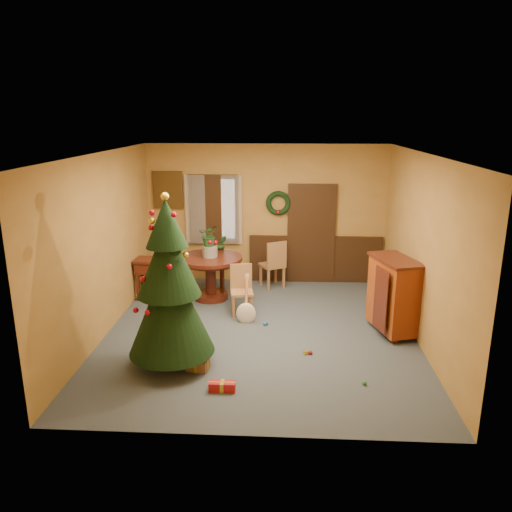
# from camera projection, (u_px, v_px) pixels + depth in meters

# --- Properties ---
(room_envelope) EXTENTS (5.50, 5.50, 5.50)m
(room_envelope) POSITION_uv_depth(u_px,v_px,m) (276.00, 230.00, 10.49)
(room_envelope) COLOR #343E4C
(room_envelope) RESTS_ON ground
(dining_table) EXTENTS (1.23, 1.23, 0.85)m
(dining_table) POSITION_uv_depth(u_px,v_px,m) (210.00, 269.00, 9.58)
(dining_table) COLOR black
(dining_table) RESTS_ON floor
(urn) EXTENTS (0.29, 0.29, 0.21)m
(urn) POSITION_uv_depth(u_px,v_px,m) (210.00, 251.00, 9.49)
(urn) COLOR slate
(urn) RESTS_ON dining_table
(centerpiece_plant) EXTENTS (0.38, 0.33, 0.42)m
(centerpiece_plant) POSITION_uv_depth(u_px,v_px,m) (210.00, 235.00, 9.40)
(centerpiece_plant) COLOR #1E4C23
(centerpiece_plant) RESTS_ON urn
(chair_near) EXTENTS (0.44, 0.44, 0.90)m
(chair_near) POSITION_uv_depth(u_px,v_px,m) (242.00, 288.00, 8.90)
(chair_near) COLOR #9C703E
(chair_near) RESTS_ON floor
(chair_far) EXTENTS (0.59, 0.59, 1.00)m
(chair_far) POSITION_uv_depth(u_px,v_px,m) (274.00, 263.00, 10.21)
(chair_far) COLOR #9C703E
(chair_far) RESTS_ON floor
(guitar) EXTENTS (0.39, 0.55, 0.78)m
(guitar) POSITION_uv_depth(u_px,v_px,m) (246.00, 301.00, 8.51)
(guitar) COLOR #F4E3CB
(guitar) RESTS_ON floor
(plant_stand) EXTENTS (0.29, 0.29, 0.75)m
(plant_stand) POSITION_uv_depth(u_px,v_px,m) (222.00, 267.00, 10.13)
(plant_stand) COLOR black
(plant_stand) RESTS_ON floor
(stand_plant) EXTENTS (0.26, 0.23, 0.39)m
(stand_plant) POSITION_uv_depth(u_px,v_px,m) (221.00, 245.00, 10.00)
(stand_plant) COLOR #19471E
(stand_plant) RESTS_ON plant_stand
(christmas_tree) EXTENTS (1.20, 1.20, 2.48)m
(christmas_tree) POSITION_uv_depth(u_px,v_px,m) (169.00, 287.00, 6.83)
(christmas_tree) COLOR #382111
(christmas_tree) RESTS_ON floor
(writing_desk) EXTENTS (0.91, 0.47, 0.80)m
(writing_desk) POSITION_uv_depth(u_px,v_px,m) (159.00, 269.00, 9.60)
(writing_desk) COLOR black
(writing_desk) RESTS_ON floor
(sideboard) EXTENTS (0.78, 1.10, 1.27)m
(sideboard) POSITION_uv_depth(u_px,v_px,m) (393.00, 294.00, 8.04)
(sideboard) COLOR #62180B
(sideboard) RESTS_ON floor
(gift_a) EXTENTS (0.33, 0.27, 0.16)m
(gift_a) POSITION_uv_depth(u_px,v_px,m) (198.00, 364.00, 7.00)
(gift_a) COLOR brown
(gift_a) RESTS_ON floor
(gift_b) EXTENTS (0.27, 0.27, 0.24)m
(gift_b) POSITION_uv_depth(u_px,v_px,m) (186.00, 353.00, 7.26)
(gift_b) COLOR #A5161B
(gift_b) RESTS_ON floor
(gift_c) EXTENTS (0.33, 0.33, 0.15)m
(gift_c) POSITION_uv_depth(u_px,v_px,m) (195.00, 359.00, 7.17)
(gift_c) COLOR brown
(gift_c) RESTS_ON floor
(gift_d) EXTENTS (0.35, 0.14, 0.12)m
(gift_d) POSITION_uv_depth(u_px,v_px,m) (222.00, 386.00, 6.47)
(gift_d) COLOR #A5161B
(gift_d) RESTS_ON floor
(toy_a) EXTENTS (0.09, 0.09, 0.05)m
(toy_a) POSITION_uv_depth(u_px,v_px,m) (266.00, 324.00, 8.49)
(toy_a) COLOR #2662A5
(toy_a) RESTS_ON floor
(toy_b) EXTENTS (0.06, 0.06, 0.06)m
(toy_b) POSITION_uv_depth(u_px,v_px,m) (364.00, 383.00, 6.60)
(toy_b) COLOR #227D2C
(toy_b) RESTS_ON floor
(toy_c) EXTENTS (0.09, 0.09, 0.05)m
(toy_c) POSITION_uv_depth(u_px,v_px,m) (219.00, 385.00, 6.56)
(toy_c) COLOR gold
(toy_c) RESTS_ON floor
(toy_d) EXTENTS (0.06, 0.06, 0.06)m
(toy_d) POSITION_uv_depth(u_px,v_px,m) (311.00, 353.00, 7.45)
(toy_d) COLOR #B40C22
(toy_d) RESTS_ON floor
(toy_e) EXTENTS (0.09, 0.08, 0.05)m
(toy_e) POSITION_uv_depth(u_px,v_px,m) (306.00, 353.00, 7.46)
(toy_e) COLOR yellow
(toy_e) RESTS_ON floor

